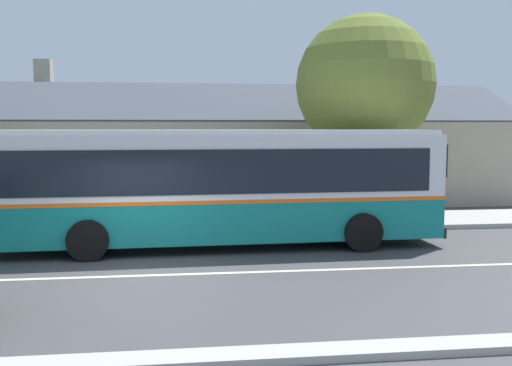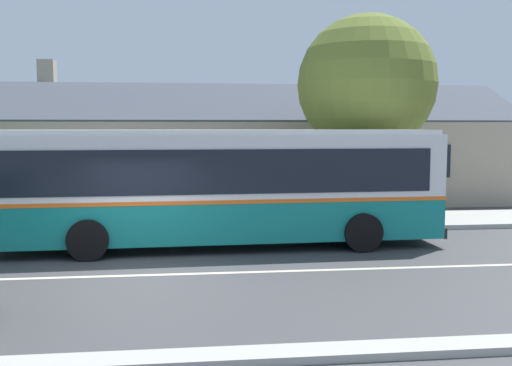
% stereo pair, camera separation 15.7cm
% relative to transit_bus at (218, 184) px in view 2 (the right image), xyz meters
% --- Properties ---
extents(ground_plane, '(300.00, 300.00, 0.00)m').
position_rel_transit_bus_xyz_m(ground_plane, '(-1.88, -2.90, -1.68)').
color(ground_plane, '#424244').
extents(sidewalk_far, '(60.00, 3.00, 0.15)m').
position_rel_transit_bus_xyz_m(sidewalk_far, '(-1.88, 3.10, -1.60)').
color(sidewalk_far, '#ADAAA3').
rests_on(sidewalk_far, ground).
extents(curb_near, '(60.00, 0.50, 0.12)m').
position_rel_transit_bus_xyz_m(curb_near, '(-1.88, -7.65, -1.62)').
color(curb_near, '#ADAAA3').
rests_on(curb_near, ground).
extents(lane_divider_stripe, '(60.00, 0.16, 0.01)m').
position_rel_transit_bus_xyz_m(lane_divider_stripe, '(-1.88, -2.90, -1.68)').
color(lane_divider_stripe, beige).
rests_on(lane_divider_stripe, ground).
extents(community_building, '(26.11, 8.34, 6.16)m').
position_rel_transit_bus_xyz_m(community_building, '(-0.01, 10.49, 0.14)').
color(community_building, tan).
rests_on(community_building, ground).
extents(transit_bus, '(11.86, 3.03, 3.12)m').
position_rel_transit_bus_xyz_m(transit_bus, '(0.00, 0.00, 0.00)').
color(transit_bus, '#147F7A').
rests_on(transit_bus, ground).
extents(bench_by_building, '(1.53, 0.51, 0.94)m').
position_rel_transit_bus_xyz_m(bench_by_building, '(-5.38, 3.02, -1.12)').
color(bench_by_building, brown).
rests_on(bench_by_building, sidewalk_far).
extents(street_tree_primary, '(4.67, 4.67, 6.96)m').
position_rel_transit_bus_xyz_m(street_tree_primary, '(5.25, 3.73, 2.80)').
color(street_tree_primary, '#4C3828').
rests_on(street_tree_primary, ground).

